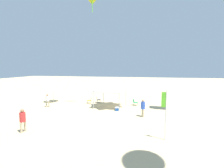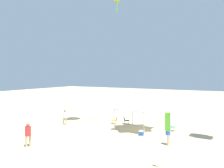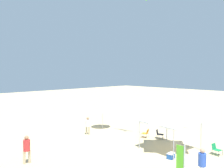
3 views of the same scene
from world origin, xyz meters
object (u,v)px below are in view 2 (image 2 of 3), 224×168
at_px(cooler_box, 141,133).
at_px(person_near_umbrella, 65,116).
at_px(canopy_tent, 138,106).
at_px(beach_umbrella, 74,105).
at_px(folding_chair_left_of_tent, 115,120).
at_px(person_far_stroller, 28,133).
at_px(person_kite_handler, 168,132).
at_px(folding_chair_facing_ocean, 126,120).
at_px(folding_chair_right_of_tent, 171,126).
at_px(banner_flag, 169,135).

relative_size(cooler_box, person_near_umbrella, 0.38).
distance_m(canopy_tent, beach_umbrella, 9.24).
relative_size(folding_chair_left_of_tent, person_near_umbrella, 0.48).
bearing_deg(person_far_stroller, person_kite_handler, -48.49).
relative_size(canopy_tent, cooler_box, 5.93).
bearing_deg(folding_chair_left_of_tent, person_kite_handler, 41.36).
bearing_deg(folding_chair_facing_ocean, person_far_stroller, 144.39).
bearing_deg(folding_chair_right_of_tent, beach_umbrella, 100.28).
relative_size(folding_chair_facing_ocean, person_far_stroller, 0.43).
distance_m(beach_umbrella, cooler_box, 10.84).
xyz_separation_m(folding_chair_facing_ocean, folding_chair_left_of_tent, (1.03, 0.66, 0.00)).
bearing_deg(banner_flag, folding_chair_facing_ocean, -52.24).
distance_m(folding_chair_facing_ocean, folding_chair_right_of_tent, 5.49).
distance_m(beach_umbrella, person_kite_handler, 14.20).
height_order(folding_chair_facing_ocean, folding_chair_right_of_tent, same).
xyz_separation_m(banner_flag, person_near_umbrella, (13.97, -6.74, -1.17)).
distance_m(folding_chair_right_of_tent, person_far_stroller, 13.69).
relative_size(canopy_tent, banner_flag, 1.08).
bearing_deg(canopy_tent, folding_chair_left_of_tent, -20.71).
height_order(person_kite_handler, person_near_umbrella, person_kite_handler).
bearing_deg(person_near_umbrella, banner_flag, 139.81).
height_order(folding_chair_right_of_tent, person_near_umbrella, person_near_umbrella).
distance_m(cooler_box, banner_flag, 8.54).
relative_size(person_kite_handler, person_near_umbrella, 1.09).
xyz_separation_m(folding_chair_left_of_tent, person_far_stroller, (1.85, 10.78, 0.65)).
bearing_deg(cooler_box, banner_flag, 124.14).
bearing_deg(folding_chair_facing_ocean, folding_chair_left_of_tent, 100.96).
xyz_separation_m(canopy_tent, folding_chair_right_of_tent, (-3.13, -1.34, -1.96)).
xyz_separation_m(beach_umbrella, banner_flag, (-15.02, 9.63, 0.31)).
bearing_deg(person_kite_handler, person_near_umbrella, -109.98).
xyz_separation_m(folding_chair_right_of_tent, cooler_box, (1.95, 3.08, -0.27)).
bearing_deg(cooler_box, canopy_tent, -55.85).
xyz_separation_m(canopy_tent, person_kite_handler, (-4.27, 3.51, -1.34)).
bearing_deg(folding_chair_left_of_tent, folding_chair_right_of_tent, 74.03).
height_order(beach_umbrella, cooler_box, beach_umbrella).
height_order(canopy_tent, person_kite_handler, canopy_tent).
bearing_deg(folding_chair_right_of_tent, folding_chair_facing_ocean, 92.57).
height_order(beach_umbrella, folding_chair_facing_ocean, beach_umbrella).
distance_m(folding_chair_left_of_tent, cooler_box, 5.46).
bearing_deg(person_far_stroller, folding_chair_left_of_tent, -0.55).
bearing_deg(folding_chair_right_of_tent, canopy_tent, 121.87).
relative_size(person_kite_handler, person_far_stroller, 0.98).
bearing_deg(person_kite_handler, folding_chair_right_of_tent, -179.27).
bearing_deg(person_kite_handler, beach_umbrella, -121.08).
bearing_deg(folding_chair_right_of_tent, cooler_box, 156.49).
bearing_deg(beach_umbrella, cooler_box, 165.11).
bearing_deg(person_kite_handler, folding_chair_left_of_tent, -134.58).
bearing_deg(canopy_tent, banner_flag, 124.14).
distance_m(folding_chair_facing_ocean, cooler_box, 5.09).
distance_m(banner_flag, person_near_umbrella, 15.56).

